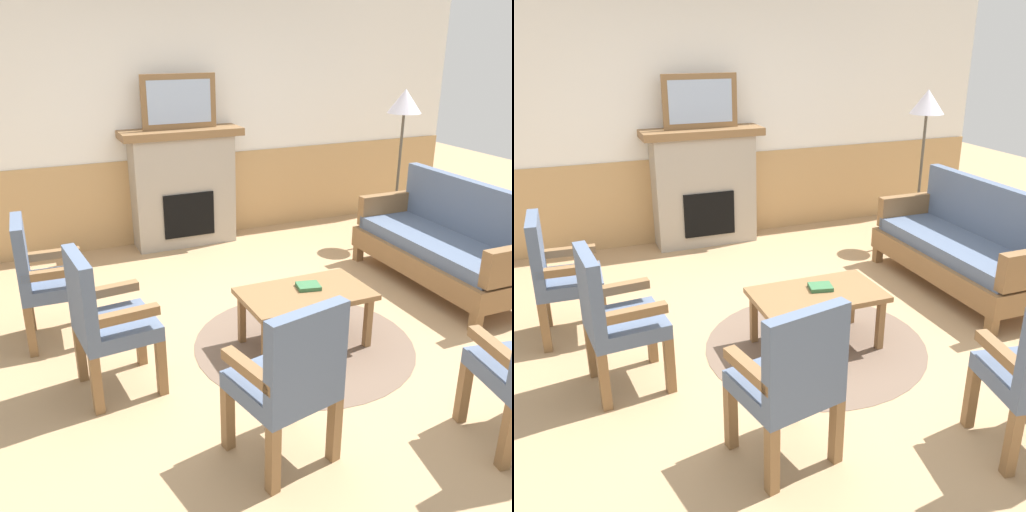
% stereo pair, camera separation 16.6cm
% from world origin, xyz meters
% --- Properties ---
extents(ground_plane, '(14.00, 14.00, 0.00)m').
position_xyz_m(ground_plane, '(0.00, 0.00, 0.00)').
color(ground_plane, tan).
extents(wall_back, '(7.20, 0.14, 2.70)m').
position_xyz_m(wall_back, '(0.00, 2.60, 1.31)').
color(wall_back, white).
rests_on(wall_back, ground_plane).
extents(fireplace, '(1.30, 0.44, 1.28)m').
position_xyz_m(fireplace, '(0.00, 2.35, 0.65)').
color(fireplace, '#A39989').
rests_on(fireplace, ground_plane).
extents(framed_picture, '(0.80, 0.04, 0.56)m').
position_xyz_m(framed_picture, '(0.00, 2.35, 1.56)').
color(framed_picture, brown).
rests_on(framed_picture, fireplace).
extents(couch, '(0.70, 1.80, 0.98)m').
position_xyz_m(couch, '(1.85, 0.26, 0.40)').
color(couch, brown).
rests_on(couch, ground_plane).
extents(coffee_table, '(0.96, 0.56, 0.44)m').
position_xyz_m(coffee_table, '(0.16, -0.20, 0.39)').
color(coffee_table, brown).
rests_on(coffee_table, ground_plane).
extents(round_rug, '(1.67, 1.67, 0.01)m').
position_xyz_m(round_rug, '(0.16, -0.20, 0.00)').
color(round_rug, brown).
rests_on(round_rug, ground_plane).
extents(book_on_table, '(0.19, 0.18, 0.03)m').
position_xyz_m(book_on_table, '(0.21, -0.15, 0.46)').
color(book_on_table, '#33663D').
rests_on(book_on_table, coffee_table).
extents(armchair_near_fireplace, '(0.50, 0.50, 0.98)m').
position_xyz_m(armchair_near_fireplace, '(-1.60, 0.65, 0.54)').
color(armchair_near_fireplace, brown).
rests_on(armchair_near_fireplace, ground_plane).
extents(armchair_by_window_left, '(0.52, 0.52, 0.98)m').
position_xyz_m(armchair_by_window_left, '(-1.30, -0.21, 0.54)').
color(armchair_by_window_left, brown).
rests_on(armchair_by_window_left, ground_plane).
extents(armchair_front_left, '(0.57, 0.57, 0.98)m').
position_xyz_m(armchair_front_left, '(-0.52, -1.29, 0.54)').
color(armchair_front_left, brown).
rests_on(armchair_front_left, ground_plane).
extents(floor_lamp_by_couch, '(0.36, 0.36, 1.68)m').
position_xyz_m(floor_lamp_by_couch, '(2.22, 1.50, 1.45)').
color(floor_lamp_by_couch, '#332D28').
rests_on(floor_lamp_by_couch, ground_plane).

